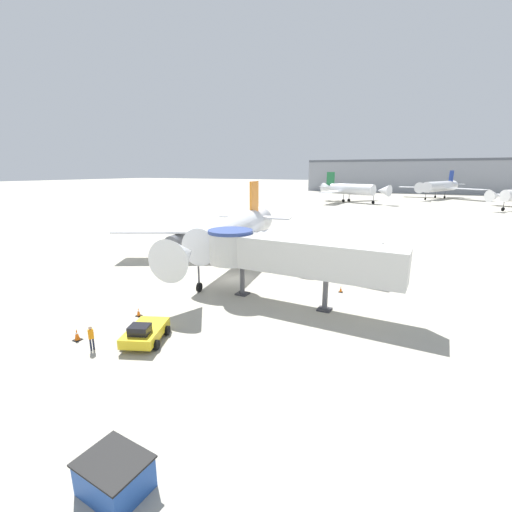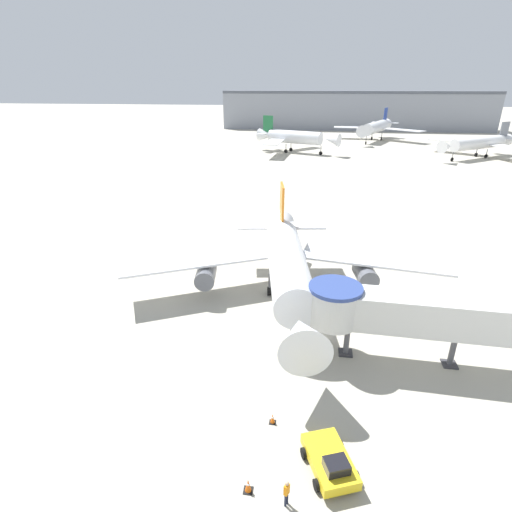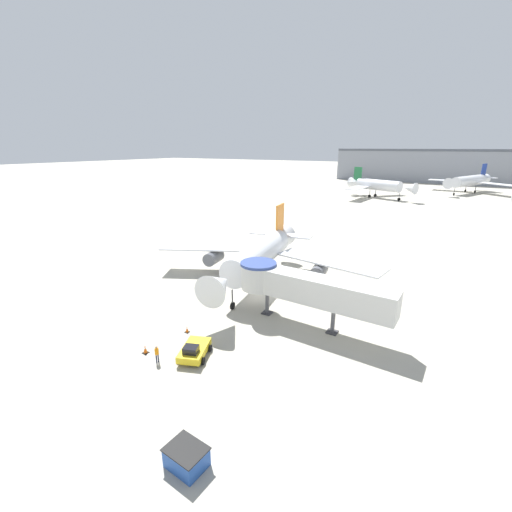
# 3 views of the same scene
# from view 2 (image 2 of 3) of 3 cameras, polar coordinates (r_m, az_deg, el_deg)

# --- Properties ---
(ground_plane) EXTENTS (800.00, 800.00, 0.00)m
(ground_plane) POSITION_cam_2_polar(r_m,az_deg,el_deg) (36.80, 7.77, -9.80)
(ground_plane) COLOR #A8A393
(main_airplane) EXTENTS (33.29, 25.77, 9.85)m
(main_airplane) POSITION_cam_2_polar(r_m,az_deg,el_deg) (38.36, 4.47, -1.10)
(main_airplane) COLOR silver
(main_airplane) RESTS_ON ground_plane
(jet_bridge) EXTENTS (17.26, 4.10, 6.00)m
(jet_bridge) POSITION_cam_2_polar(r_m,az_deg,el_deg) (32.15, 20.66, -7.50)
(jet_bridge) COLOR silver
(jet_bridge) RESTS_ON ground_plane
(pushback_tug_yellow) EXTENTS (3.35, 4.26, 1.54)m
(pushback_tug_yellow) POSITION_cam_2_polar(r_m,az_deg,el_deg) (25.31, 10.55, -26.89)
(pushback_tug_yellow) COLOR yellow
(pushback_tug_yellow) RESTS_ON ground_plane
(traffic_cone_apron_front) EXTENTS (0.51, 0.51, 0.84)m
(traffic_cone_apron_front) POSITION_cam_2_polar(r_m,az_deg,el_deg) (24.44, -1.13, -29.95)
(traffic_cone_apron_front) COLOR black
(traffic_cone_apron_front) RESTS_ON ground_plane
(traffic_cone_starboard_wing) EXTENTS (0.38, 0.38, 0.63)m
(traffic_cone_starboard_wing) POSITION_cam_2_polar(r_m,az_deg,el_deg) (39.15, 24.35, -9.18)
(traffic_cone_starboard_wing) COLOR black
(traffic_cone_starboard_wing) RESTS_ON ground_plane
(traffic_cone_near_nose) EXTENTS (0.43, 0.43, 0.71)m
(traffic_cone_near_nose) POSITION_cam_2_polar(r_m,az_deg,el_deg) (27.56, 2.39, -22.19)
(traffic_cone_near_nose) COLOR black
(traffic_cone_near_nose) RESTS_ON ground_plane
(ground_crew_marshaller) EXTENTS (0.32, 0.37, 1.66)m
(ground_crew_marshaller) POSITION_cam_2_polar(r_m,az_deg,el_deg) (23.59, 4.40, -30.54)
(ground_crew_marshaller) COLOR #1E2338
(ground_crew_marshaller) RESTS_ON ground_plane
(background_jet_gray_tail) EXTENTS (27.78, 29.10, 9.70)m
(background_jet_gray_tail) POSITION_cam_2_polar(r_m,az_deg,el_deg) (136.65, 29.33, 13.90)
(background_jet_gray_tail) COLOR white
(background_jet_gray_tail) RESTS_ON ground_plane
(background_jet_blue_tail) EXTENTS (33.02, 32.90, 11.40)m
(background_jet_blue_tail) POSITION_cam_2_polar(r_m,az_deg,el_deg) (165.07, 16.81, 17.21)
(background_jet_blue_tail) COLOR silver
(background_jet_blue_tail) RESTS_ON ground_plane
(background_jet_green_tail) EXTENTS (26.81, 29.65, 10.80)m
(background_jet_green_tail) POSITION_cam_2_polar(r_m,az_deg,el_deg) (130.79, 5.38, 16.56)
(background_jet_green_tail) COLOR silver
(background_jet_green_tail) RESTS_ON ground_plane
(terminal_building) EXTENTS (123.41, 18.75, 17.14)m
(terminal_building) POSITION_cam_2_polar(r_m,az_deg,el_deg) (206.88, 13.90, 19.57)
(terminal_building) COLOR gray
(terminal_building) RESTS_ON ground_plane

